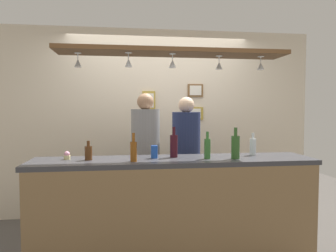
% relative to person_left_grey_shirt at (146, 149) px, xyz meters
% --- Properties ---
extents(ground_plane, '(8.00, 8.00, 0.00)m').
position_rel_person_left_grey_shirt_xyz_m(ground_plane, '(0.23, -0.41, -1.01)').
color(ground_plane, '#4C4742').
extents(back_wall, '(4.40, 0.06, 2.60)m').
position_rel_person_left_grey_shirt_xyz_m(back_wall, '(0.23, 0.69, 0.29)').
color(back_wall, beige).
rests_on(back_wall, ground_plane).
extents(bar_counter, '(2.70, 0.55, 1.02)m').
position_rel_person_left_grey_shirt_xyz_m(bar_counter, '(0.23, -0.92, -0.33)').
color(bar_counter, '#38383D').
rests_on(bar_counter, ground_plane).
extents(overhead_glass_rack, '(2.20, 0.36, 0.04)m').
position_rel_person_left_grey_shirt_xyz_m(overhead_glass_rack, '(0.23, -0.71, 1.02)').
color(overhead_glass_rack, brown).
extents(hanging_wineglass_far_left, '(0.07, 0.07, 0.13)m').
position_rel_person_left_grey_shirt_xyz_m(hanging_wineglass_far_left, '(-0.67, -0.69, 0.91)').
color(hanging_wineglass_far_left, silver).
rests_on(hanging_wineglass_far_left, overhead_glass_rack).
extents(hanging_wineglass_left, '(0.07, 0.07, 0.13)m').
position_rel_person_left_grey_shirt_xyz_m(hanging_wineglass_left, '(-0.20, -0.77, 0.91)').
color(hanging_wineglass_left, silver).
rests_on(hanging_wineglass_left, overhead_glass_rack).
extents(hanging_wineglass_center_left, '(0.07, 0.07, 0.13)m').
position_rel_person_left_grey_shirt_xyz_m(hanging_wineglass_center_left, '(0.21, -0.76, 0.91)').
color(hanging_wineglass_center_left, silver).
rests_on(hanging_wineglass_center_left, overhead_glass_rack).
extents(hanging_wineglass_center, '(0.07, 0.07, 0.13)m').
position_rel_person_left_grey_shirt_xyz_m(hanging_wineglass_center, '(0.68, -0.70, 0.91)').
color(hanging_wineglass_center, silver).
rests_on(hanging_wineglass_center, overhead_glass_rack).
extents(hanging_wineglass_center_right, '(0.07, 0.07, 0.13)m').
position_rel_person_left_grey_shirt_xyz_m(hanging_wineglass_center_right, '(1.10, -0.73, 0.91)').
color(hanging_wineglass_center_right, silver).
rests_on(hanging_wineglass_center_right, overhead_glass_rack).
extents(person_left_grey_shirt, '(0.34, 0.34, 1.68)m').
position_rel_person_left_grey_shirt_xyz_m(person_left_grey_shirt, '(0.00, 0.00, 0.00)').
color(person_left_grey_shirt, '#2D334C').
rests_on(person_left_grey_shirt, ground_plane).
extents(person_middle_navy_shirt, '(0.34, 0.34, 1.64)m').
position_rel_person_left_grey_shirt_xyz_m(person_middle_navy_shirt, '(0.49, 0.00, -0.03)').
color(person_middle_navy_shirt, '#2D334C').
rests_on(person_middle_navy_shirt, ground_plane).
extents(bottle_beer_green_import, '(0.06, 0.06, 0.26)m').
position_rel_person_left_grey_shirt_xyz_m(bottle_beer_green_import, '(0.54, -0.81, 0.11)').
color(bottle_beer_green_import, '#336B2D').
rests_on(bottle_beer_green_import, bar_counter).
extents(bottle_wine_dark_red, '(0.08, 0.08, 0.30)m').
position_rel_person_left_grey_shirt_xyz_m(bottle_wine_dark_red, '(0.24, -0.68, 0.12)').
color(bottle_wine_dark_red, '#380F19').
rests_on(bottle_wine_dark_red, bar_counter).
extents(bottle_champagne_green, '(0.08, 0.08, 0.30)m').
position_rel_person_left_grey_shirt_xyz_m(bottle_champagne_green, '(0.81, -0.85, 0.12)').
color(bottle_champagne_green, '#2D5623').
rests_on(bottle_champagne_green, bar_counter).
extents(bottle_soda_clear, '(0.06, 0.06, 0.23)m').
position_rel_person_left_grey_shirt_xyz_m(bottle_soda_clear, '(1.07, -0.65, 0.10)').
color(bottle_soda_clear, silver).
rests_on(bottle_soda_clear, bar_counter).
extents(bottle_beer_brown_stubby, '(0.07, 0.07, 0.18)m').
position_rel_person_left_grey_shirt_xyz_m(bottle_beer_brown_stubby, '(-0.57, -0.74, 0.08)').
color(bottle_beer_brown_stubby, '#512D14').
rests_on(bottle_beer_brown_stubby, bar_counter).
extents(bottle_beer_amber_tall, '(0.06, 0.06, 0.26)m').
position_rel_person_left_grey_shirt_xyz_m(bottle_beer_amber_tall, '(-0.16, -0.88, 0.10)').
color(bottle_beer_amber_tall, brown).
rests_on(bottle_beer_amber_tall, bar_counter).
extents(drink_can, '(0.07, 0.07, 0.12)m').
position_rel_person_left_grey_shirt_xyz_m(drink_can, '(0.04, -0.71, 0.07)').
color(drink_can, '#1E4CB2').
rests_on(drink_can, bar_counter).
extents(cupcake, '(0.06, 0.06, 0.08)m').
position_rel_person_left_grey_shirt_xyz_m(cupcake, '(-0.78, -0.68, 0.04)').
color(cupcake, beige).
rests_on(cupcake, bar_counter).
extents(picture_frame_crest, '(0.18, 0.02, 0.26)m').
position_rel_person_left_grey_shirt_xyz_m(picture_frame_crest, '(0.08, 0.64, 0.60)').
color(picture_frame_crest, '#B29338').
rests_on(picture_frame_crest, back_wall).
extents(picture_frame_upper_small, '(0.22, 0.02, 0.18)m').
position_rel_person_left_grey_shirt_xyz_m(picture_frame_upper_small, '(0.75, 0.64, 0.74)').
color(picture_frame_upper_small, brown).
rests_on(picture_frame_upper_small, back_wall).
extents(picture_frame_lower_pair, '(0.30, 0.02, 0.18)m').
position_rel_person_left_grey_shirt_xyz_m(picture_frame_lower_pair, '(0.71, 0.64, 0.42)').
color(picture_frame_lower_pair, '#B29338').
rests_on(picture_frame_lower_pair, back_wall).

